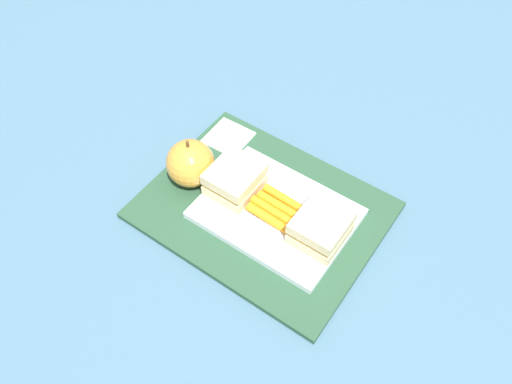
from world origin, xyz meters
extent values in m
plane|color=#42667A|center=(0.00, 0.00, 0.00)|extent=(2.40, 2.40, 0.00)
cube|color=#284C33|center=(0.00, 0.00, 0.01)|extent=(0.36, 0.28, 0.01)
cube|color=white|center=(-0.03, 0.00, 0.02)|extent=(0.23, 0.17, 0.01)
cube|color=#DBC189|center=(-0.10, 0.00, 0.03)|extent=(0.07, 0.08, 0.02)
cube|color=#F4CC4C|center=(-0.10, 0.00, 0.04)|extent=(0.07, 0.07, 0.01)
cube|color=#DBC189|center=(-0.10, 0.00, 0.06)|extent=(0.07, 0.08, 0.02)
cube|color=#DBC189|center=(0.05, 0.00, 0.03)|extent=(0.07, 0.08, 0.02)
cube|color=#F4CC4C|center=(0.05, 0.00, 0.04)|extent=(0.07, 0.07, 0.01)
cube|color=#DBC189|center=(0.05, 0.00, 0.06)|extent=(0.07, 0.08, 0.02)
cylinder|color=orange|center=(-0.03, -0.02, 0.03)|extent=(0.08, 0.01, 0.02)
cylinder|color=orange|center=(-0.03, -0.01, 0.03)|extent=(0.08, 0.01, 0.02)
cylinder|color=orange|center=(-0.02, 0.01, 0.03)|extent=(0.08, 0.01, 0.02)
cylinder|color=orange|center=(-0.03, 0.02, 0.03)|extent=(0.08, 0.01, 0.02)
sphere|color=gold|center=(0.13, 0.02, 0.05)|extent=(0.08, 0.08, 0.08)
cylinder|color=brown|center=(0.13, 0.02, 0.09)|extent=(0.01, 0.00, 0.01)
cube|color=white|center=(0.14, -0.09, 0.01)|extent=(0.07, 0.07, 0.00)
camera|label=1|loc=(-0.27, 0.41, 0.68)|focal=37.19mm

